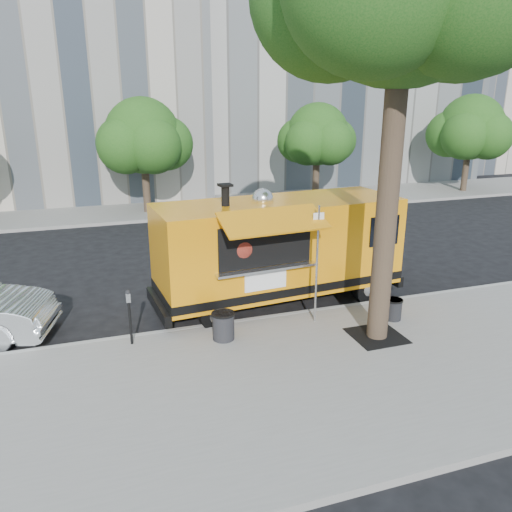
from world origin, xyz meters
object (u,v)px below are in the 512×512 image
(far_tree_d, at_px, (471,127))
(parking_meter, at_px, (129,311))
(far_tree_c, at_px, (317,135))
(food_truck, at_px, (279,248))
(trash_bin_right, at_px, (393,308))
(trash_bin_left, at_px, (223,325))
(sign_post, at_px, (317,258))
(far_tree_b, at_px, (143,136))

(far_tree_d, height_order, parking_meter, far_tree_d)
(far_tree_c, relative_size, food_truck, 0.72)
(food_truck, bearing_deg, far_tree_c, 56.03)
(far_tree_d, xyz_separation_m, parking_meter, (-21.00, -13.95, -2.91))
(trash_bin_right, bearing_deg, food_truck, 135.66)
(trash_bin_left, bearing_deg, far_tree_d, 37.25)
(parking_meter, bearing_deg, sign_post, -2.52)
(parking_meter, bearing_deg, trash_bin_left, -11.78)
(far_tree_b, height_order, far_tree_d, far_tree_d)
(sign_post, relative_size, food_truck, 0.42)
(parking_meter, xyz_separation_m, trash_bin_right, (6.50, -0.74, -0.54))
(trash_bin_left, bearing_deg, trash_bin_right, -3.92)
(food_truck, relative_size, trash_bin_left, 10.81)
(parking_meter, relative_size, trash_bin_left, 2.00)
(food_truck, height_order, trash_bin_right, food_truck)
(far_tree_d, distance_m, trash_bin_left, 24.00)
(far_tree_d, bearing_deg, far_tree_b, 179.70)
(far_tree_b, relative_size, parking_meter, 4.12)
(food_truck, distance_m, trash_bin_right, 3.44)
(far_tree_c, bearing_deg, trash_bin_right, -107.26)
(far_tree_c, bearing_deg, sign_post, -114.81)
(far_tree_c, height_order, food_truck, far_tree_c)
(far_tree_b, bearing_deg, far_tree_c, -1.91)
(trash_bin_right, bearing_deg, far_tree_b, 106.93)
(far_tree_c, xyz_separation_m, sign_post, (-6.45, -13.95, -1.87))
(far_tree_d, xyz_separation_m, trash_bin_right, (-14.50, -14.69, -3.45))
(far_tree_c, height_order, sign_post, far_tree_c)
(parking_meter, relative_size, trash_bin_right, 2.44)
(far_tree_d, bearing_deg, food_truck, -143.51)
(sign_post, height_order, food_truck, food_truck)
(far_tree_d, relative_size, food_truck, 0.78)
(sign_post, relative_size, trash_bin_right, 5.48)
(trash_bin_left, height_order, trash_bin_right, trash_bin_left)
(trash_bin_left, xyz_separation_m, trash_bin_right, (4.42, -0.30, -0.06))
(sign_post, xyz_separation_m, trash_bin_right, (1.95, -0.54, -1.40))
(far_tree_d, xyz_separation_m, trash_bin_left, (-18.92, -14.38, -3.39))
(food_truck, bearing_deg, trash_bin_left, -142.10)
(far_tree_b, bearing_deg, trash_bin_right, -73.07)
(trash_bin_right, bearing_deg, far_tree_c, 72.74)
(sign_post, bearing_deg, trash_bin_right, -15.41)
(far_tree_b, xyz_separation_m, trash_bin_left, (0.08, -14.48, -3.33))
(sign_post, distance_m, trash_bin_left, 2.82)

